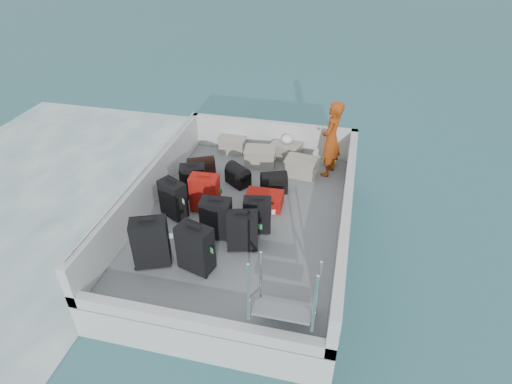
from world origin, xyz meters
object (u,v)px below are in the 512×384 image
Objects in this scene: suitcase_0 at (151,243)px; crate_1 at (260,158)px; suitcase_1 at (173,199)px; suitcase_7 at (257,215)px; suitcase_6 at (242,231)px; suitcase_4 at (216,219)px; crate_3 at (301,168)px; passenger at (331,139)px; crate_0 at (233,145)px; suitcase_3 at (195,249)px; crate_2 at (287,151)px; suitcase_5 at (205,193)px; suitcase_2 at (193,181)px; suitcase_8 at (264,200)px.

crate_1 is at bearing 52.60° from suitcase_0.
suitcase_1 is 1.49m from suitcase_7.
suitcase_4 is at bearing 145.27° from suitcase_6.
crate_3 is 0.82m from passenger.
suitcase_1 is 2.29m from crate_1.
crate_0 is at bearing -86.39° from passenger.
passenger is at bearing 0.36° from crate_1.
suitcase_4 reaches higher than suitcase_1.
suitcase_4 is (0.06, 0.79, -0.03)m from suitcase_3.
suitcase_7 is (0.13, 0.46, -0.02)m from suitcase_6.
suitcase_3 is (0.67, 0.06, -0.02)m from suitcase_0.
suitcase_3 reaches higher than suitcase_1.
crate_2 is 1.17m from passenger.
suitcase_5 is at bearing -116.85° from crate_2.
suitcase_7 is 2.77m from crate_0.
suitcase_0 is at bearing -55.57° from suitcase_1.
suitcase_2 reaches higher than crate_3.
suitcase_5 reaches higher than suitcase_8.
suitcase_7 is 2.37m from passenger.
suitcase_4 reaches higher than suitcase_2.
suitcase_8 is (0.99, 0.33, -0.21)m from suitcase_5.
suitcase_3 is 1.45× the size of crate_0.
suitcase_6 is 2.99m from crate_2.
suitcase_4 is at bearing 101.55° from suitcase_3.
crate_3 is at bearing 61.97° from suitcase_6.
suitcase_1 is at bearing -116.98° from suitcase_2.
suitcase_4 reaches higher than suitcase_7.
suitcase_2 is 2.18m from crate_3.
suitcase_0 is 0.53× the size of passenger.
suitcase_7 reaches higher than crate_2.
suitcase_0 is 1.76m from suitcase_7.
crate_2 reaches higher than suitcase_8.
suitcase_6 is at bearing -59.91° from suitcase_2.
suitcase_4 reaches higher than crate_1.
suitcase_1 is 1.10× the size of suitcase_7.
suitcase_4 is at bearing -69.02° from suitcase_2.
suitcase_2 reaches higher than crate_1.
suitcase_4 reaches higher than suitcase_6.
suitcase_5 is 1.83m from crate_1.
crate_2 is at bearing 122.87° from crate_3.
suitcase_7 is at bearing -178.59° from suitcase_8.
suitcase_7 is 0.73m from suitcase_8.
crate_2 is at bearing 85.04° from suitcase_1.
passenger reaches higher than suitcase_3.
suitcase_0 reaches higher than suitcase_7.
suitcase_3 reaches higher than suitcase_4.
suitcase_4 is 2.44m from crate_3.
suitcase_1 is 2.90m from crate_2.
suitcase_5 reaches higher than crate_0.
suitcase_6 is at bearing 64.60° from suitcase_3.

